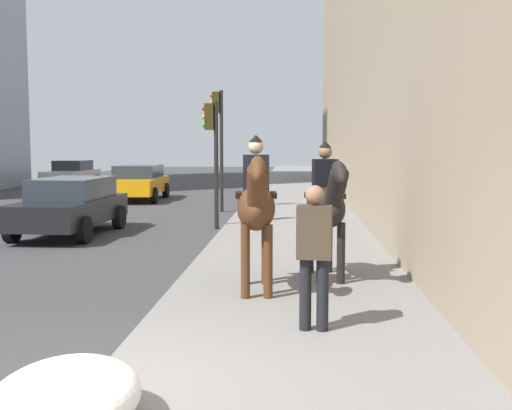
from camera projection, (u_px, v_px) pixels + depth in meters
sidewalk_slab at (294, 405)px, 5.47m from camera, size 120.00×3.75×0.12m
mounted_horse_near at (256, 205)px, 9.27m from camera, size 2.15×0.68×2.30m
mounted_horse_far at (326, 205)px, 10.20m from camera, size 2.15×0.79×2.22m
pedestrian_greeting at (314, 248)px, 7.37m from camera, size 0.30×0.43×1.70m
car_near_lane at (70, 205)px, 16.11m from camera, size 4.34×2.05×1.44m
car_mid_lane at (138, 182)px, 26.15m from camera, size 4.59×2.20×1.44m
car_far_lane at (72, 174)px, 33.94m from camera, size 4.27×2.13×1.44m
traffic_light_near_curb at (213, 143)px, 17.06m from camera, size 0.20×0.44×3.42m
traffic_light_far_curb at (219, 131)px, 21.40m from camera, size 0.20×0.44×4.09m
snow_pile_near at (65, 399)px, 4.81m from camera, size 1.46×1.12×0.51m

